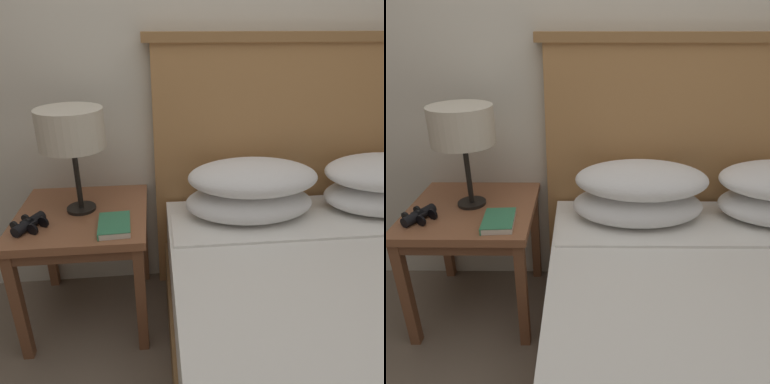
# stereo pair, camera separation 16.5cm
# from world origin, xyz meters

# --- Properties ---
(wall_back) EXTENTS (8.00, 0.06, 2.60)m
(wall_back) POSITION_xyz_m (0.00, 1.00, 1.30)
(wall_back) COLOR beige
(wall_back) RESTS_ON ground_plane
(nightstand) EXTENTS (0.58, 0.58, 0.58)m
(nightstand) POSITION_xyz_m (-0.55, 0.68, 0.50)
(nightstand) COLOR brown
(nightstand) RESTS_ON ground_plane
(bed) EXTENTS (1.61, 2.00, 1.32)m
(bed) POSITION_xyz_m (0.56, 0.07, 0.32)
(bed) COLOR brown
(bed) RESTS_ON ground_plane
(table_lamp) EXTENTS (0.28, 0.28, 0.46)m
(table_lamp) POSITION_xyz_m (-0.55, 0.71, 0.95)
(table_lamp) COLOR black
(table_lamp) RESTS_ON nightstand
(book_on_nightstand) EXTENTS (0.14, 0.20, 0.03)m
(book_on_nightstand) POSITION_xyz_m (-0.39, 0.52, 0.59)
(book_on_nightstand) COLOR silver
(book_on_nightstand) RESTS_ON nightstand
(binoculars_pair) EXTENTS (0.16, 0.16, 0.05)m
(binoculars_pair) POSITION_xyz_m (-0.74, 0.56, 0.60)
(binoculars_pair) COLOR black
(binoculars_pair) RESTS_ON nightstand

